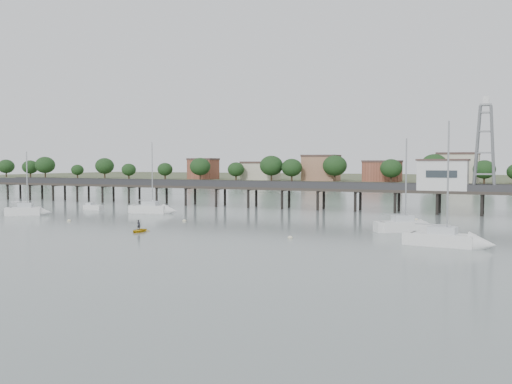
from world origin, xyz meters
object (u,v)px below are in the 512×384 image
sailboat_f (456,241)px  pier (303,189)px  white_tender (93,207)px  sailboat_a (31,211)px  sailboat_b (157,209)px  sailboat_c (411,226)px  yellow_dinghy (139,232)px  lattice_tower (485,148)px

sailboat_f → pier: bearing=134.5°
pier → white_tender: pier is taller
sailboat_a → white_tender: 13.10m
pier → white_tender: 39.07m
sailboat_b → sailboat_c: bearing=-21.3°
sailboat_c → yellow_dinghy: size_ratio=4.27×
lattice_tower → white_tender: size_ratio=4.25×
lattice_tower → yellow_dinghy: (-38.66, -41.94, -11.10)m
white_tender → pier: bearing=25.7°
pier → sailboat_a: sailboat_a is taller
lattice_tower → sailboat_f: 40.51m
white_tender → sailboat_b: bearing=-5.8°
lattice_tower → yellow_dinghy: lattice_tower is taller
sailboat_c → sailboat_f: size_ratio=0.90×
pier → sailboat_f: 49.58m
sailboat_f → white_tender: (-65.16, 21.81, -0.20)m
sailboat_c → yellow_dinghy: (-31.12, -14.49, -0.65)m
pier → sailboat_a: size_ratio=13.65×
sailboat_f → lattice_tower: bearing=94.9°
sailboat_f → yellow_dinghy: size_ratio=4.75×
white_tender → yellow_dinghy: yellow_dinghy is taller
sailboat_c → white_tender: bearing=137.6°
sailboat_c → pier: bearing=98.5°
pier → sailboat_a: (-36.91, -30.25, -3.14)m
sailboat_a → sailboat_f: 67.79m
sailboat_c → sailboat_f: (6.34, -11.67, -0.01)m
sailboat_c → sailboat_b: size_ratio=0.96×
lattice_tower → yellow_dinghy: 58.11m
sailboat_a → sailboat_f: (67.21, -8.87, -0.02)m
sailboat_c → white_tender: size_ratio=3.39×
lattice_tower → sailboat_b: 55.81m
pier → yellow_dinghy: pier is taller
sailboat_b → white_tender: (-14.82, 1.34, -0.21)m
pier → sailboat_b: (-20.05, -18.65, -3.15)m
sailboat_f → white_tender: sailboat_f is taller
white_tender → yellow_dinghy: 37.07m
sailboat_a → sailboat_c: sailboat_c is taller
lattice_tower → yellow_dinghy: size_ratio=5.36×
sailboat_a → white_tender: bearing=49.1°
sailboat_f → sailboat_b: bearing=164.6°
pier → lattice_tower: 32.34m
sailboat_b → sailboat_f: sailboat_f is taller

